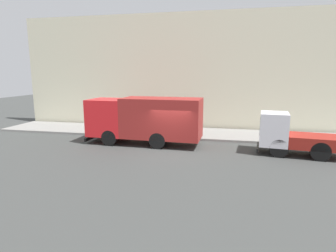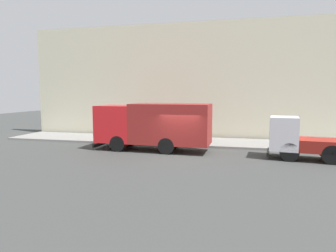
# 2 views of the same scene
# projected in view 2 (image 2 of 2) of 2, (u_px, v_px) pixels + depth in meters

# --- Properties ---
(ground) EXTENTS (80.00, 80.00, 0.00)m
(ground) POSITION_uv_depth(u_px,v_px,m) (179.00, 156.00, 18.20)
(ground) COLOR #3A3C3B
(sidewalk) EXTENTS (4.14, 30.00, 0.16)m
(sidewalk) POSITION_uv_depth(u_px,v_px,m) (192.00, 142.00, 23.10)
(sidewalk) COLOR gray
(sidewalk) RESTS_ON ground
(building_facade) EXTENTS (0.50, 30.00, 9.66)m
(building_facade) POSITION_uv_depth(u_px,v_px,m) (197.00, 81.00, 25.07)
(building_facade) COLOR beige
(building_facade) RESTS_ON ground
(large_utility_truck) EXTENTS (2.62, 7.79, 3.13)m
(large_utility_truck) POSITION_uv_depth(u_px,v_px,m) (153.00, 124.00, 19.82)
(large_utility_truck) COLOR red
(large_utility_truck) RESTS_ON ground
(small_flatbed_truck) EXTENTS (2.49, 5.15, 2.45)m
(small_flatbed_truck) POSITION_uv_depth(u_px,v_px,m) (303.00, 140.00, 17.11)
(small_flatbed_truck) COLOR silver
(small_flatbed_truck) RESTS_ON ground
(pedestrian_walking) EXTENTS (0.44, 0.44, 1.65)m
(pedestrian_walking) POSITION_uv_depth(u_px,v_px,m) (151.00, 127.00, 24.92)
(pedestrian_walking) COLOR black
(pedestrian_walking) RESTS_ON sidewalk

